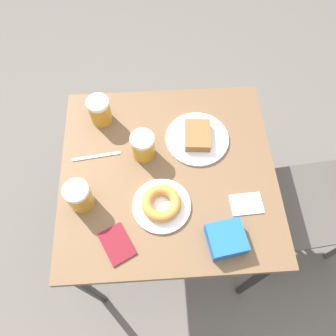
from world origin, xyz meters
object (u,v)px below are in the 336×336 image
(plate_with_cake, at_px, (197,137))
(beer_mug_center, at_px, (79,196))
(passport_near_edge, at_px, (117,244))
(beer_mug_right, at_px, (100,111))
(fork, at_px, (97,156))
(napkin_folded, at_px, (247,204))
(beer_mug_left, at_px, (143,146))
(plate_with_donut, at_px, (161,204))
(blue_pouch, at_px, (226,239))

(plate_with_cake, height_order, beer_mug_center, beer_mug_center)
(beer_mug_center, xyz_separation_m, passport_near_edge, (0.16, 0.12, -0.05))
(plate_with_cake, xyz_separation_m, beer_mug_right, (-0.12, -0.38, 0.04))
(fork, distance_m, passport_near_edge, 0.36)
(plate_with_cake, xyz_separation_m, napkin_folded, (0.28, 0.15, -0.01))
(beer_mug_left, bearing_deg, plate_with_cake, 104.35)
(plate_with_cake, bearing_deg, passport_near_edge, -37.80)
(plate_with_donut, bearing_deg, passport_near_edge, -50.78)
(passport_near_edge, bearing_deg, beer_mug_right, -172.71)
(beer_mug_center, bearing_deg, plate_with_cake, 119.10)
(beer_mug_right, bearing_deg, beer_mug_left, 43.64)
(plate_with_cake, height_order, passport_near_edge, plate_with_cake)
(fork, xyz_separation_m, blue_pouch, (0.36, 0.45, 0.02))
(plate_with_cake, height_order, fork, plate_with_cake)
(beer_mug_center, relative_size, beer_mug_right, 1.00)
(plate_with_donut, height_order, passport_near_edge, plate_with_donut)
(plate_with_donut, distance_m, passport_near_edge, 0.20)
(beer_mug_center, height_order, passport_near_edge, beer_mug_center)
(plate_with_cake, height_order, blue_pouch, blue_pouch)
(plate_with_cake, relative_size, napkin_folded, 2.14)
(beer_mug_center, xyz_separation_m, napkin_folded, (0.04, 0.58, -0.05))
(plate_with_donut, height_order, beer_mug_left, beer_mug_left)
(beer_mug_left, xyz_separation_m, beer_mug_center, (0.19, -0.22, 0.00))
(beer_mug_left, distance_m, napkin_folded, 0.43)
(beer_mug_left, bearing_deg, beer_mug_center, -49.96)
(beer_mug_left, xyz_separation_m, napkin_folded, (0.23, 0.36, -0.05))
(plate_with_donut, xyz_separation_m, beer_mug_center, (-0.03, -0.28, 0.04))
(plate_with_cake, bearing_deg, fork, -82.03)
(fork, bearing_deg, plate_with_cake, 97.97)
(napkin_folded, bearing_deg, beer_mug_right, -127.59)
(beer_mug_left, distance_m, fork, 0.19)
(plate_with_donut, bearing_deg, beer_mug_right, -150.48)
(passport_near_edge, bearing_deg, beer_mug_left, 163.97)
(beer_mug_center, height_order, blue_pouch, beer_mug_center)
(beer_mug_center, bearing_deg, passport_near_edge, 38.04)
(plate_with_donut, xyz_separation_m, beer_mug_right, (-0.39, -0.22, 0.04))
(plate_with_cake, distance_m, napkin_folded, 0.32)
(beer_mug_left, bearing_deg, fork, -89.67)
(beer_mug_left, height_order, passport_near_edge, beer_mug_left)
(beer_mug_left, bearing_deg, blue_pouch, 36.47)
(plate_with_cake, distance_m, beer_mug_right, 0.40)
(plate_with_donut, bearing_deg, plate_with_cake, 150.48)
(beer_mug_center, bearing_deg, fork, 167.53)
(napkin_folded, bearing_deg, beer_mug_left, -122.65)
(passport_near_edge, bearing_deg, blue_pouch, 88.24)
(beer_mug_right, bearing_deg, napkin_folded, 52.41)
(plate_with_donut, xyz_separation_m, napkin_folded, (0.01, 0.30, -0.02))
(blue_pouch, bearing_deg, beer_mug_center, -109.18)
(beer_mug_left, relative_size, blue_pouch, 0.83)
(beer_mug_right, bearing_deg, plate_with_cake, 72.32)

